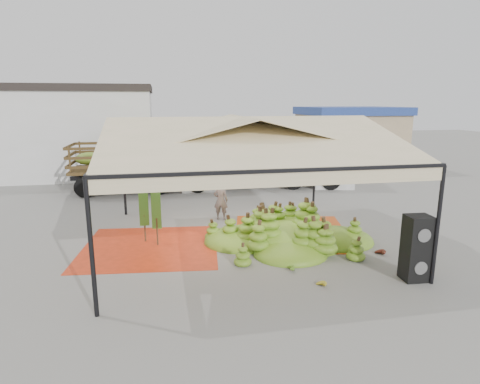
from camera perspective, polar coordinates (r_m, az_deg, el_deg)
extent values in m
plane|color=slate|center=(13.21, 0.42, -6.96)|extent=(90.00, 90.00, 0.00)
cylinder|color=black|center=(8.82, -20.39, -7.67)|extent=(0.10, 0.10, 3.00)
cylinder|color=black|center=(10.87, 26.29, -4.39)|extent=(0.10, 0.10, 3.00)
cylinder|color=black|center=(16.51, -16.21, 1.93)|extent=(0.10, 0.10, 3.00)
cylinder|color=black|center=(17.69, 10.56, 2.92)|extent=(0.10, 0.10, 3.00)
pyramid|color=beige|center=(12.47, 0.45, 8.35)|extent=(8.00, 8.00, 1.00)
cube|color=black|center=(12.52, 0.45, 6.07)|extent=(8.00, 8.00, 0.08)
cube|color=beige|center=(12.54, 0.44, 5.26)|extent=(8.00, 8.00, 0.36)
cube|color=silver|center=(27.29, -27.36, 7.23)|extent=(14.00, 6.00, 5.00)
cube|color=black|center=(27.23, -27.95, 12.88)|extent=(14.30, 6.30, 0.40)
cube|color=tan|center=(28.24, 15.23, 6.91)|extent=(6.00, 5.00, 3.60)
cube|color=navy|center=(28.13, 15.48, 11.07)|extent=(6.30, 5.30, 0.50)
cube|color=red|center=(12.99, -12.64, -7.60)|extent=(4.53, 4.35, 0.01)
cube|color=#CB4813|center=(14.12, 7.29, -5.72)|extent=(4.62, 4.77, 0.01)
ellipsoid|color=#4B821B|center=(13.03, 7.58, -4.52)|extent=(6.97, 6.36, 1.22)
ellipsoid|color=gold|center=(12.53, 12.46, -7.87)|extent=(0.55, 0.49, 0.21)
ellipsoid|color=#AD9822|center=(10.27, 11.32, -12.65)|extent=(0.51, 0.47, 0.19)
ellipsoid|color=#542413|center=(12.09, 9.27, -8.53)|extent=(0.48, 0.41, 0.21)
ellipsoid|color=#5E2715|center=(12.69, 19.14, -8.00)|extent=(0.58, 0.51, 0.23)
ellipsoid|color=#336E17|center=(11.06, 6.90, -10.56)|extent=(0.47, 0.40, 0.20)
ellipsoid|color=#4B7F1A|center=(13.14, 0.42, 4.72)|extent=(0.24, 0.24, 0.20)
ellipsoid|color=#4B7F1A|center=(13.52, 6.68, 4.86)|extent=(0.24, 0.24, 0.20)
cube|color=black|center=(11.26, 23.59, -9.35)|extent=(0.64, 0.57, 0.85)
cube|color=black|center=(10.99, 23.99, -5.23)|extent=(0.64, 0.57, 0.85)
imported|color=slate|center=(15.37, -2.76, -1.21)|extent=(0.63, 0.52, 1.50)
cube|color=#4A3618|center=(21.04, -15.57, 3.21)|extent=(5.44, 2.54, 0.13)
cube|color=silver|center=(21.03, -5.80, 3.91)|extent=(1.97, 2.40, 2.50)
cylinder|color=black|center=(20.36, -21.17, 0.64)|extent=(0.98, 0.33, 0.98)
cylinder|color=black|center=(22.46, -20.22, 1.78)|extent=(0.98, 0.33, 0.98)
cylinder|color=black|center=(20.02, -11.36, 1.07)|extent=(0.98, 0.33, 0.98)
cylinder|color=black|center=(22.15, -11.34, 2.18)|extent=(0.98, 0.33, 0.98)
cylinder|color=black|center=(20.08, -6.10, 1.28)|extent=(0.98, 0.33, 0.98)
cylinder|color=black|center=(22.20, -6.57, 2.37)|extent=(0.98, 0.33, 0.98)
ellipsoid|color=#496F17|center=(20.96, -15.66, 4.68)|extent=(4.35, 1.99, 0.76)
cube|color=yellow|center=(20.87, -14.24, 5.92)|extent=(2.19, 2.18, 0.27)
cube|color=#4D3019|center=(21.77, 3.29, 4.06)|extent=(6.03, 3.77, 0.13)
cube|color=silver|center=(22.16, 12.90, 4.21)|extent=(2.52, 2.85, 2.57)
cylinder|color=black|center=(20.83, -2.21, 1.80)|extent=(1.06, 0.55, 1.01)
cylinder|color=black|center=(23.02, -1.83, 2.86)|extent=(1.06, 0.55, 1.01)
cylinder|color=black|center=(20.89, 7.64, 1.73)|extent=(1.06, 0.55, 1.01)
cylinder|color=black|center=(23.08, 7.09, 2.79)|extent=(1.06, 0.55, 1.01)
cylinder|color=black|center=(21.17, 12.77, 1.67)|extent=(1.06, 0.55, 1.01)
cylinder|color=black|center=(23.33, 11.75, 2.73)|extent=(1.06, 0.55, 1.01)
ellipsoid|color=#497518|center=(21.70, 3.31, 5.53)|extent=(4.81, 2.97, 0.78)
cube|color=yellow|center=(21.67, 4.81, 6.68)|extent=(2.68, 2.68, 0.28)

